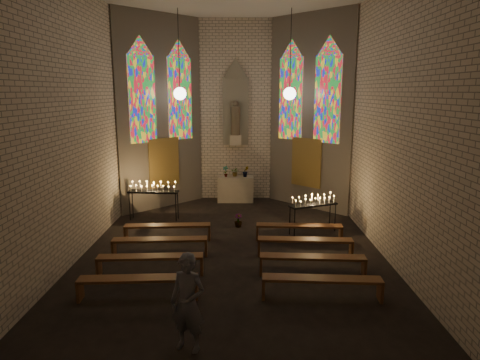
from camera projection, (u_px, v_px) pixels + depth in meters
name	position (u px, v px, depth m)	size (l,w,h in m)	color
floor	(233.00, 252.00, 11.62)	(12.00, 12.00, 0.00)	black
room	(234.00, 109.00, 14.16)	(8.22, 12.43, 7.00)	beige
altar	(236.00, 189.00, 16.85)	(1.40, 0.60, 1.00)	#BFB29B
flower_vase_left	(226.00, 172.00, 16.64)	(0.23, 0.15, 0.43)	#4C723F
flower_vase_center	(235.00, 172.00, 16.76)	(0.32, 0.27, 0.35)	#4C723F
flower_vase_right	(246.00, 171.00, 16.67)	(0.24, 0.19, 0.43)	#4C723F
aisle_flower_pot	(238.00, 221.00, 13.70)	(0.24, 0.24, 0.43)	#4C723F
votive_stand_left	(153.00, 189.00, 14.36)	(1.71, 0.51, 1.24)	black
votive_stand_right	(313.00, 202.00, 13.00)	(1.56, 0.94, 1.13)	black
pew_left_0	(168.00, 227.00, 12.46)	(2.50, 0.48, 0.48)	brown
pew_right_0	(299.00, 228.00, 12.44)	(2.50, 0.48, 0.48)	brown
pew_left_1	(160.00, 242.00, 11.28)	(2.50, 0.48, 0.48)	brown
pew_right_1	(305.00, 242.00, 11.27)	(2.50, 0.48, 0.48)	brown
pew_left_2	(150.00, 259.00, 10.11)	(2.50, 0.48, 0.48)	brown
pew_right_2	(312.00, 259.00, 10.09)	(2.50, 0.48, 0.48)	brown
pew_left_3	(138.00, 281.00, 8.93)	(2.50, 0.48, 0.48)	brown
pew_right_3	(322.00, 282.00, 8.92)	(2.50, 0.48, 0.48)	brown
visitor	(188.00, 303.00, 7.08)	(0.62, 0.41, 1.70)	#555560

